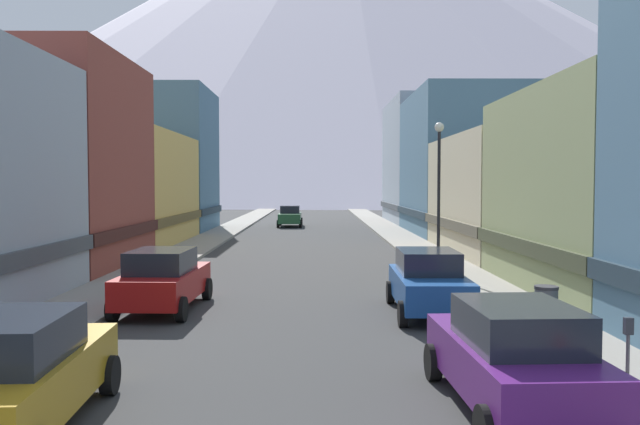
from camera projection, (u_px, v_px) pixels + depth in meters
name	position (u px, v px, depth m)	size (l,w,h in m)	color
sidewalk_left	(206.00, 241.00, 39.98)	(2.50, 100.00, 0.15)	gray
sidewalk_right	(406.00, 241.00, 40.06)	(2.50, 100.00, 0.15)	gray
storefront_left_2	(47.00, 167.00, 27.51)	(7.20, 9.25, 9.09)	brown
storefront_left_3	(116.00, 191.00, 38.30)	(7.96, 12.17, 6.64)	#D8B259
storefront_left_4	(146.00, 163.00, 49.21)	(10.17, 9.11, 10.87)	slate
storefront_right_1	(634.00, 195.00, 21.19)	(7.62, 10.63, 6.83)	#8C9966
storefront_right_2	(511.00, 198.00, 33.03)	(6.67, 12.65, 6.11)	beige
storefront_right_3	(469.00, 167.00, 46.05)	(8.56, 13.22, 10.11)	slate
storefront_right_4	(441.00, 164.00, 59.55)	(9.87, 13.74, 11.29)	#99A5B2
car_left_0	(13.00, 373.00, 9.35)	(2.24, 4.48, 1.78)	#B28419
car_left_1	(163.00, 279.00, 18.55)	(2.20, 4.46, 1.78)	#9E1111
car_right_0	(514.00, 357.00, 10.27)	(2.22, 4.47, 1.78)	#591E72
car_right_1	(429.00, 282.00, 18.05)	(2.14, 4.44, 1.78)	#19478C
car_driving_0	(290.00, 216.00, 54.65)	(2.06, 4.40, 1.78)	#265933
parking_meter_near	(628.00, 346.00, 10.50)	(0.14, 0.10, 1.33)	#595960
trash_bin_right	(546.00, 305.00, 15.91)	(0.59, 0.59, 0.98)	#4C5156
streetlamp_right	(439.00, 175.00, 24.59)	(0.36, 0.36, 5.86)	black
mountain_backdrop	(343.00, 45.00, 262.12)	(354.58, 354.58, 120.86)	silver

